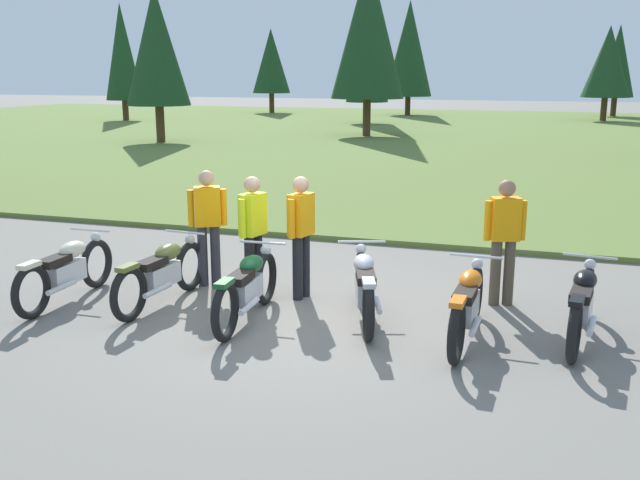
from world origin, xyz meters
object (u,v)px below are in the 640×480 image
object	(u,v)px
motorcycle_silver	(364,286)
motorcycle_cream	(66,270)
motorcycle_olive	(162,273)
rider_with_back_turned	(504,235)
motorcycle_british_green	(247,287)
motorcycle_orange	(467,304)
rider_in_hivis_vest	(301,230)
rider_checking_bike	(253,230)
rider_near_row_end	(208,221)
motorcycle_black	(582,304)

from	to	relation	value
motorcycle_silver	motorcycle_cream	bearing A→B (deg)	-172.50
motorcycle_olive	rider_with_back_turned	distance (m)	4.51
motorcycle_british_green	motorcycle_silver	world-z (taller)	same
motorcycle_orange	rider_with_back_turned	world-z (taller)	rider_with_back_turned
rider_in_hivis_vest	rider_checking_bike	xyz separation A→B (m)	(-0.62, -0.19, 0.00)
motorcycle_olive	motorcycle_cream	bearing A→B (deg)	-167.62
motorcycle_british_green	rider_checking_bike	size ratio (longest dim) A/B	1.26
motorcycle_olive	rider_in_hivis_vest	bearing A→B (deg)	27.04
motorcycle_orange	rider_checking_bike	size ratio (longest dim) A/B	1.26
rider_in_hivis_vest	rider_with_back_turned	xyz separation A→B (m)	(2.61, 0.53, 0.00)
rider_near_row_end	rider_checking_bike	size ratio (longest dim) A/B	1.00
motorcycle_orange	motorcycle_black	bearing A→B (deg)	18.31
motorcycle_olive	motorcycle_orange	bearing A→B (deg)	-1.45
rider_near_row_end	rider_checking_bike	world-z (taller)	same
motorcycle_black	rider_near_row_end	bearing A→B (deg)	172.32
motorcycle_british_green	rider_checking_bike	distance (m)	1.07
motorcycle_cream	motorcycle_olive	world-z (taller)	same
motorcycle_orange	rider_checking_bike	world-z (taller)	rider_checking_bike
motorcycle_orange	motorcycle_black	distance (m)	1.31
rider_with_back_turned	motorcycle_silver	bearing A→B (deg)	-144.36
motorcycle_cream	motorcycle_orange	world-z (taller)	same
motorcycle_cream	motorcycle_black	world-z (taller)	same
rider_in_hivis_vest	rider_checking_bike	bearing A→B (deg)	-162.98
motorcycle_black	rider_checking_bike	xyz separation A→B (m)	(-4.19, 0.34, 0.51)
motorcycle_olive	rider_near_row_end	size ratio (longest dim) A/B	1.26
rider_in_hivis_vest	rider_near_row_end	size ratio (longest dim) A/B	1.00
motorcycle_black	rider_checking_bike	distance (m)	4.24
motorcycle_british_green	rider_near_row_end	world-z (taller)	rider_near_row_end
motorcycle_cream	rider_in_hivis_vest	distance (m)	3.17
motorcycle_orange	rider_with_back_turned	distance (m)	1.58
motorcycle_olive	motorcycle_silver	bearing A→B (deg)	5.14
motorcycle_silver	rider_near_row_end	bearing A→B (deg)	163.32
motorcycle_silver	rider_in_hivis_vest	xyz separation A→B (m)	(-1.04, 0.60, 0.51)
motorcycle_olive	rider_with_back_turned	size ratio (longest dim) A/B	1.26
motorcycle_black	rider_in_hivis_vest	size ratio (longest dim) A/B	1.26
motorcycle_silver	motorcycle_orange	xyz separation A→B (m)	(1.30, -0.34, 0.00)
motorcycle_orange	rider_near_row_end	size ratio (longest dim) A/B	1.26
motorcycle_black	rider_near_row_end	distance (m)	5.10
motorcycle_orange	rider_near_row_end	distance (m)	3.98
motorcycle_orange	rider_in_hivis_vest	distance (m)	2.57
motorcycle_british_green	motorcycle_orange	distance (m)	2.66
motorcycle_british_green	rider_with_back_turned	distance (m)	3.39
motorcycle_black	motorcycle_orange	bearing A→B (deg)	-161.69
rider_with_back_turned	rider_near_row_end	distance (m)	4.09
motorcycle_cream	rider_checking_bike	size ratio (longest dim) A/B	1.26
motorcycle_olive	motorcycle_silver	world-z (taller)	same
rider_with_back_turned	rider_checking_bike	world-z (taller)	same
motorcycle_cream	motorcycle_british_green	world-z (taller)	same
motorcycle_olive	rider_with_back_turned	bearing A→B (deg)	17.84
motorcycle_black	rider_with_back_turned	size ratio (longest dim) A/B	1.26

